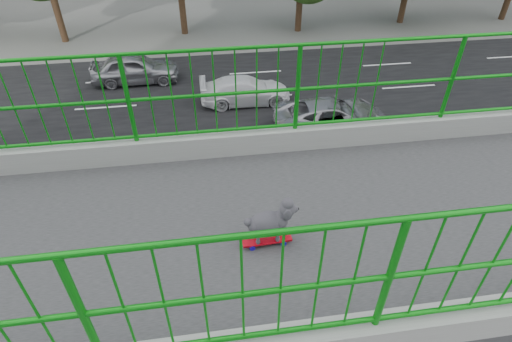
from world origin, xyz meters
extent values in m
cube|color=black|center=(-13.00, 0.00, 0.01)|extent=(18.00, 90.00, 0.02)
cylinder|color=black|center=(-25.80, -4.00, 1.36)|extent=(0.44, 0.44, 2.73)
cylinder|color=black|center=(-26.20, 4.00, 1.43)|extent=(0.44, 0.44, 2.87)
cylinder|color=black|center=(-25.60, 12.00, 1.33)|extent=(0.44, 0.44, 2.66)
cylinder|color=black|center=(-26.30, 20.00, 1.50)|extent=(0.44, 0.44, 3.01)
cylinder|color=black|center=(-25.90, 28.00, 1.38)|extent=(0.44, 0.44, 2.77)
cube|color=red|center=(0.23, 5.37, 7.06)|extent=(0.17, 0.50, 0.02)
cube|color=#99999E|center=(0.23, 5.21, 7.04)|extent=(0.09, 0.04, 0.02)
cylinder|color=#1608B0|center=(0.17, 5.20, 7.03)|extent=(0.03, 0.06, 0.06)
sphere|color=yellow|center=(0.17, 5.20, 7.03)|extent=(0.02, 0.02, 0.02)
cylinder|color=#1608B0|center=(0.30, 5.21, 7.03)|extent=(0.03, 0.06, 0.06)
sphere|color=yellow|center=(0.30, 5.21, 7.03)|extent=(0.02, 0.02, 0.02)
cube|color=#99999E|center=(0.22, 5.52, 7.04)|extent=(0.09, 0.04, 0.02)
cylinder|color=#1608B0|center=(0.16, 5.52, 7.03)|extent=(0.03, 0.06, 0.06)
sphere|color=yellow|center=(0.16, 5.52, 7.03)|extent=(0.02, 0.02, 0.02)
cylinder|color=#1608B0|center=(0.28, 5.53, 7.03)|extent=(0.03, 0.06, 0.06)
sphere|color=yellow|center=(0.28, 5.53, 7.03)|extent=(0.02, 0.02, 0.02)
ellipsoid|color=#322F35|center=(0.23, 5.37, 7.28)|extent=(0.24, 0.36, 0.24)
sphere|color=#322F35|center=(0.22, 5.56, 7.44)|extent=(0.16, 0.16, 0.16)
sphere|color=black|center=(0.21, 5.66, 7.42)|extent=(0.03, 0.03, 0.03)
sphere|color=#322F35|center=(0.24, 5.17, 7.33)|extent=(0.08, 0.08, 0.08)
cylinder|color=#322F35|center=(0.17, 5.46, 7.14)|extent=(0.03, 0.03, 0.15)
cylinder|color=#322F35|center=(0.27, 5.47, 7.14)|extent=(0.03, 0.03, 0.15)
cylinder|color=#322F35|center=(0.18, 5.26, 7.14)|extent=(0.03, 0.03, 0.15)
cylinder|color=#322F35|center=(0.28, 5.27, 7.14)|extent=(0.03, 0.03, 0.15)
imported|color=black|center=(-9.20, 0.92, 0.69)|extent=(1.46, 4.18, 1.38)
imported|color=#96969B|center=(-12.40, 10.50, 0.72)|extent=(2.39, 5.19, 1.44)
imported|color=silver|center=(-15.60, 7.00, 0.65)|extent=(1.83, 4.51, 1.31)
imported|color=#96969B|center=(-18.80, 1.32, 0.80)|extent=(1.88, 4.67, 1.59)
camera|label=1|loc=(3.00, 4.86, 10.12)|focal=28.76mm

